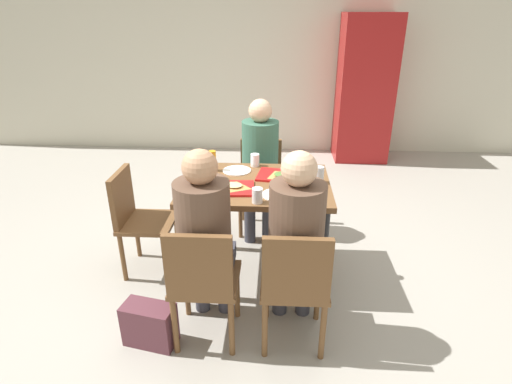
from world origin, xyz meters
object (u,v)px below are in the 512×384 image
(soda_can, at_px, (319,175))
(handbag, at_px, (150,324))
(condiment_bottle, at_px, (213,161))
(person_in_brown_jacket, at_px, (296,233))
(main_table, at_px, (256,196))
(pizza_slice_b, at_px, (282,175))
(drink_fridge, at_px, (365,90))
(chair_left_end, at_px, (137,215))
(paper_plate_center, at_px, (237,170))
(pizza_slice_a, at_px, (232,186))
(chair_far_side, at_px, (261,178))
(plastic_cup_b, at_px, (257,196))
(chair_near_right, at_px, (295,282))
(paper_plate_near_edge, at_px, (278,195))
(tray_red_far, at_px, (282,176))
(person_in_red, at_px, (205,230))
(foil_bundle, at_px, (193,176))
(chair_near_left, at_px, (203,279))
(plastic_cup_a, at_px, (255,160))
(person_far_side, at_px, (260,159))
(tray_red_near, at_px, (228,188))

(soda_can, bearing_deg, handbag, -142.75)
(condiment_bottle, bearing_deg, person_in_brown_jacket, -54.33)
(main_table, height_order, pizza_slice_b, pizza_slice_b)
(drink_fridge, bearing_deg, chair_left_end, -127.94)
(chair_left_end, distance_m, handbag, 0.92)
(main_table, bearing_deg, paper_plate_center, 126.40)
(pizza_slice_a, bearing_deg, chair_far_side, 80.13)
(handbag, distance_m, drink_fridge, 4.20)
(plastic_cup_b, bearing_deg, chair_near_right, -61.46)
(person_in_brown_jacket, distance_m, paper_plate_near_edge, 0.44)
(chair_far_side, distance_m, soda_can, 0.95)
(chair_near_right, height_order, paper_plate_near_edge, chair_near_right)
(tray_red_far, relative_size, pizza_slice_b, 1.52)
(pizza_slice_a, xyz_separation_m, soda_can, (0.61, 0.15, 0.04))
(tray_red_far, distance_m, pizza_slice_a, 0.43)
(chair_far_side, bearing_deg, drink_fridge, 57.83)
(pizza_slice_b, distance_m, plastic_cup_b, 0.46)
(person_in_red, relative_size, paper_plate_center, 5.66)
(tray_red_far, bearing_deg, foil_bundle, -167.82)
(paper_plate_center, bearing_deg, tray_red_far, -15.89)
(chair_near_left, bearing_deg, person_in_brown_jacket, 14.62)
(pizza_slice_b, xyz_separation_m, plastic_cup_a, (-0.22, 0.24, 0.03))
(paper_plate_near_edge, distance_m, handbag, 1.16)
(pizza_slice_b, bearing_deg, person_in_brown_jacket, -83.95)
(person_in_red, xyz_separation_m, person_far_side, (0.27, 1.28, 0.00))
(condiment_bottle, relative_size, drink_fridge, 0.08)
(pizza_slice_a, xyz_separation_m, condiment_bottle, (-0.19, 0.35, 0.06))
(foil_bundle, bearing_deg, chair_near_left, -76.15)
(person_in_red, height_order, tray_red_far, person_in_red)
(drink_fridge, bearing_deg, person_far_side, -120.50)
(chair_near_right, xyz_separation_m, foil_bundle, (-0.72, 0.76, 0.34))
(chair_near_right, height_order, plastic_cup_a, plastic_cup_a)
(paper_plate_center, height_order, soda_can, soda_can)
(soda_can, bearing_deg, condiment_bottle, 166.15)
(foil_bundle, bearing_deg, chair_left_end, 177.56)
(plastic_cup_a, relative_size, drink_fridge, 0.05)
(chair_near_left, relative_size, plastic_cup_b, 8.35)
(chair_far_side, distance_m, drink_fridge, 2.49)
(tray_red_far, distance_m, handbag, 1.38)
(chair_left_end, height_order, handbag, chair_left_end)
(chair_near_left, relative_size, chair_far_side, 1.00)
(chair_near_left, height_order, person_in_red, person_in_red)
(tray_red_near, distance_m, condiment_bottle, 0.40)
(tray_red_far, xyz_separation_m, foil_bundle, (-0.64, -0.14, 0.04))
(person_in_red, bearing_deg, person_in_brown_jacket, 0.00)
(person_far_side, relative_size, foil_bundle, 12.45)
(pizza_slice_b, bearing_deg, main_table, -153.74)
(chair_near_left, xyz_separation_m, pizza_slice_b, (0.46, 0.88, 0.32))
(person_far_side, height_order, tray_red_near, person_far_side)
(tray_red_near, distance_m, plastic_cup_b, 0.30)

